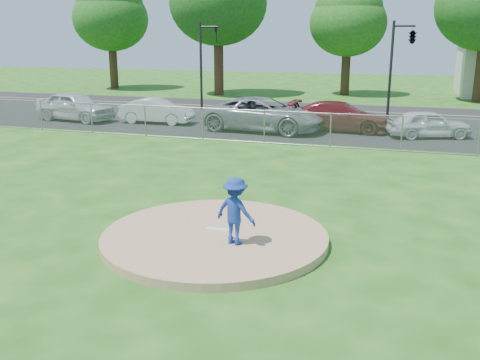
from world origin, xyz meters
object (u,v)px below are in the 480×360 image
object	(u,v)px
tree_far_left	(110,9)
parked_car_gray	(263,114)
tree_center	(348,13)
traffic_cone	(219,122)
parked_car_white	(157,111)
parked_car_pearl	(429,124)
parked_car_silver	(75,106)
parked_car_darkred	(340,116)
pitcher	(235,211)
traffic_signal_center	(410,38)
traffic_signal_left	(204,58)

from	to	relation	value
tree_far_left	parked_car_gray	xyz separation A→B (m)	(19.11, -17.88, -6.20)
tree_center	traffic_cone	distance (m)	20.40
parked_car_white	parked_car_pearl	size ratio (longest dim) A/B	1.07
parked_car_silver	parked_car_darkred	bearing A→B (deg)	-76.64
tree_far_left	parked_car_gray	distance (m)	26.90
pitcher	traffic_cone	size ratio (longest dim) A/B	2.10
pitcher	traffic_signal_center	bearing A→B (deg)	-82.91
traffic_signal_center	parked_car_pearl	size ratio (longest dim) A/B	1.44
parked_car_white	parked_car_darkred	xyz separation A→B (m)	(10.06, 0.59, 0.06)
tree_center	traffic_cone	bearing A→B (deg)	-102.58
tree_far_left	parked_car_darkred	distance (m)	28.96
traffic_signal_center	traffic_signal_left	bearing A→B (deg)	180.00
parked_car_gray	traffic_signal_left	bearing A→B (deg)	45.45
tree_center	parked_car_darkred	world-z (taller)	tree_center
tree_center	parked_car_darkred	size ratio (longest dim) A/B	1.92
tree_far_left	parked_car_gray	bearing A→B (deg)	-43.10
tree_far_left	traffic_cone	world-z (taller)	tree_far_left
traffic_signal_left	traffic_signal_center	distance (m)	12.79
traffic_cone	tree_center	bearing A→B (deg)	77.42
parked_car_gray	parked_car_pearl	bearing A→B (deg)	-80.75
traffic_signal_left	pitcher	size ratio (longest dim) A/B	3.63
tree_far_left	traffic_signal_center	distance (m)	28.31
pitcher	parked_car_pearl	size ratio (longest dim) A/B	0.40
traffic_signal_left	parked_car_gray	distance (m)	9.39
parked_car_silver	tree_far_left	bearing A→B (deg)	32.85
traffic_signal_left	parked_car_pearl	xyz separation A→B (m)	(13.94, -6.28, -2.69)
traffic_signal_center	parked_car_gray	size ratio (longest dim) A/B	0.91
tree_center	parked_car_pearl	world-z (taller)	tree_center
tree_center	traffic_signal_left	xyz separation A→B (m)	(-7.76, -12.00, -3.11)
traffic_signal_left	parked_car_gray	bearing A→B (deg)	-49.51
traffic_signal_center	parked_car_darkred	size ratio (longest dim) A/B	1.09
tree_center	parked_car_silver	world-z (taller)	tree_center
tree_far_left	parked_car_gray	size ratio (longest dim) A/B	1.75
traffic_cone	parked_car_white	world-z (taller)	parked_car_white
tree_far_left	tree_center	size ratio (longest dim) A/B	1.09
traffic_signal_center	parked_car_gray	distance (m)	10.41
pitcher	parked_car_gray	distance (m)	15.97
tree_center	traffic_cone	xyz separation A→B (m)	(-4.24, -19.01, -6.09)
tree_center	traffic_cone	size ratio (longest dim) A/B	13.41
tree_far_left	parked_car_silver	distance (m)	20.43
tree_far_left	traffic_signal_center	bearing A→B (deg)	-22.96
parked_car_darkred	parked_car_pearl	distance (m)	4.38
traffic_signal_left	parked_car_darkred	xyz separation A→B (m)	(9.60, -5.65, -2.61)
parked_car_gray	parked_car_pearl	size ratio (longest dim) A/B	1.58
pitcher	parked_car_gray	size ratio (longest dim) A/B	0.25
parked_car_silver	parked_car_gray	distance (m)	11.24
traffic_cone	parked_car_white	xyz separation A→B (m)	(-3.97, 0.76, 0.32)
traffic_signal_center	pitcher	bearing A→B (deg)	-98.36
traffic_cone	parked_car_gray	xyz separation A→B (m)	(2.36, 0.12, 0.49)
traffic_signal_left	pitcher	world-z (taller)	traffic_signal_left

